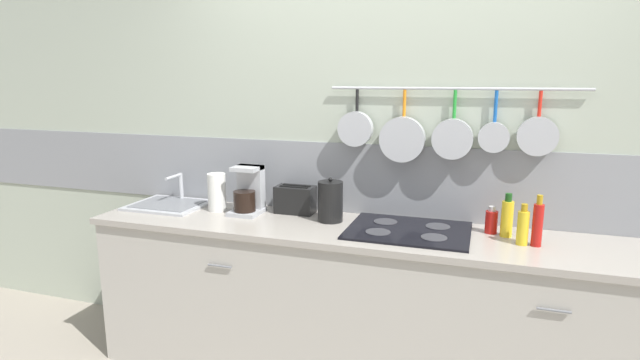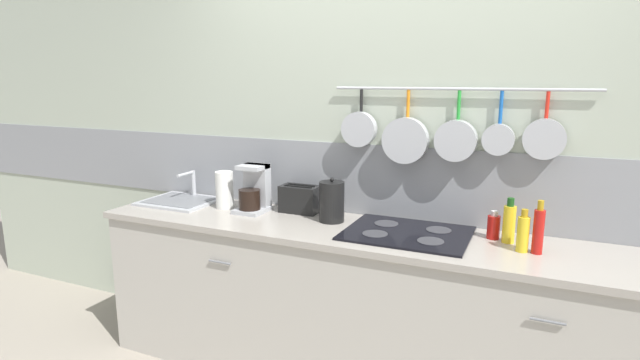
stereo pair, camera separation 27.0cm
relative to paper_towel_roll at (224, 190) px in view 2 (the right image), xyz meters
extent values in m
cube|color=#B2BCA8|center=(1.04, 0.25, 0.28)|extent=(7.20, 0.06, 2.60)
cube|color=gray|center=(1.04, 0.24, 0.10)|extent=(7.20, 0.07, 0.42)
cylinder|color=#B7BABF|center=(1.35, 0.19, 0.63)|extent=(1.36, 0.02, 0.02)
cylinder|color=black|center=(0.82, 0.19, 0.56)|extent=(0.02, 0.02, 0.12)
cylinder|color=#B7BABF|center=(0.82, 0.16, 0.40)|extent=(0.20, 0.06, 0.20)
cylinder|color=orange|center=(1.09, 0.19, 0.55)|extent=(0.02, 0.02, 0.15)
cylinder|color=#B7BABF|center=(1.09, 0.16, 0.35)|extent=(0.25, 0.07, 0.25)
cylinder|color=green|center=(1.36, 0.19, 0.54)|extent=(0.02, 0.02, 0.15)
cylinder|color=#B7BABF|center=(1.36, 0.15, 0.36)|extent=(0.22, 0.07, 0.22)
cylinder|color=#1959B2|center=(1.57, 0.19, 0.54)|extent=(0.02, 0.02, 0.16)
cylinder|color=#B7BABF|center=(1.57, 0.16, 0.38)|extent=(0.16, 0.05, 0.16)
cylinder|color=red|center=(1.79, 0.19, 0.55)|extent=(0.02, 0.02, 0.13)
cylinder|color=#B7BABF|center=(1.79, 0.17, 0.39)|extent=(0.20, 0.04, 0.20)
cube|color=#B7B2A8|center=(1.04, -0.09, -0.58)|extent=(3.28, 0.56, 0.87)
cylinder|color=slate|center=(0.22, -0.38, -0.31)|extent=(0.14, 0.01, 0.01)
cylinder|color=slate|center=(1.86, -0.38, -0.31)|extent=(0.14, 0.01, 0.01)
cube|color=#A59E93|center=(1.04, -0.09, -0.13)|extent=(3.32, 0.60, 0.03)
cube|color=#B7BABF|center=(-0.35, -0.01, -0.11)|extent=(0.46, 0.39, 0.01)
cube|color=slate|center=(-0.35, -0.01, -0.10)|extent=(0.39, 0.31, 0.00)
cylinder|color=#B7BABF|center=(-0.35, 0.14, -0.02)|extent=(0.03, 0.03, 0.19)
cylinder|color=#B7BABF|center=(-0.35, 0.06, 0.06)|extent=(0.02, 0.16, 0.02)
cylinder|color=white|center=(0.00, 0.00, 0.00)|extent=(0.11, 0.11, 0.23)
cube|color=#B7BABF|center=(0.21, -0.01, -0.10)|extent=(0.17, 0.20, 0.02)
cube|color=#B7BABF|center=(0.21, 0.05, 0.03)|extent=(0.16, 0.07, 0.29)
cylinder|color=black|center=(0.21, -0.04, -0.03)|extent=(0.13, 0.13, 0.12)
cube|color=#B7BABF|center=(0.21, 0.01, 0.16)|extent=(0.16, 0.15, 0.02)
cube|color=black|center=(0.47, 0.10, -0.03)|extent=(0.23, 0.13, 0.16)
cube|color=black|center=(0.47, 0.08, 0.05)|extent=(0.17, 0.02, 0.00)
cube|color=black|center=(0.47, 0.13, 0.05)|extent=(0.17, 0.02, 0.00)
cube|color=black|center=(0.35, 0.10, 0.00)|extent=(0.02, 0.02, 0.02)
cylinder|color=black|center=(0.72, 0.00, 0.00)|extent=(0.14, 0.14, 0.23)
sphere|color=black|center=(0.72, 0.00, 0.13)|extent=(0.02, 0.02, 0.02)
cube|color=black|center=(1.18, -0.06, -0.11)|extent=(0.63, 0.50, 0.01)
cylinder|color=#38383D|center=(1.03, -0.16, -0.10)|extent=(0.13, 0.13, 0.00)
cylinder|color=#38383D|center=(1.32, -0.16, -0.10)|extent=(0.13, 0.13, 0.00)
cylinder|color=#38383D|center=(1.03, 0.04, -0.10)|extent=(0.13, 0.13, 0.00)
cylinder|color=#38383D|center=(1.32, 0.04, -0.10)|extent=(0.13, 0.13, 0.00)
cylinder|color=red|center=(1.59, 0.05, -0.06)|extent=(0.06, 0.06, 0.12)
cylinder|color=beige|center=(1.59, 0.05, 0.02)|extent=(0.03, 0.03, 0.03)
cylinder|color=yellow|center=(1.66, 0.02, -0.02)|extent=(0.06, 0.06, 0.18)
cylinder|color=#194C19|center=(1.66, 0.02, 0.09)|extent=(0.03, 0.03, 0.04)
cylinder|color=yellow|center=(1.73, -0.09, -0.03)|extent=(0.05, 0.05, 0.17)
cylinder|color=#B28C19|center=(1.73, -0.09, 0.07)|extent=(0.03, 0.03, 0.04)
cylinder|color=red|center=(1.80, -0.09, -0.01)|extent=(0.05, 0.05, 0.21)
cylinder|color=#B28C19|center=(1.80, -0.09, 0.12)|extent=(0.03, 0.03, 0.05)
camera|label=1|loc=(1.53, -2.61, 0.69)|focal=28.00mm
camera|label=2|loc=(1.78, -2.51, 0.69)|focal=28.00mm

